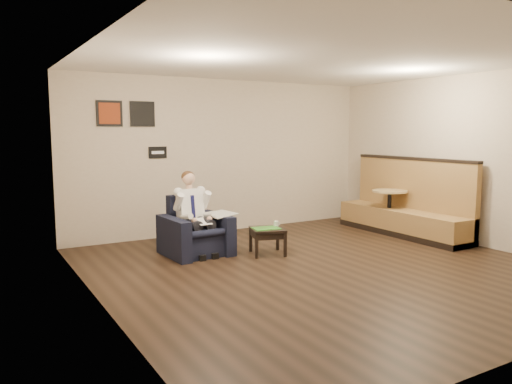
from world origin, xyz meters
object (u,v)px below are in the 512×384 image
smartphone (268,226)px  cafe_table (389,211)px  seated_man (199,216)px  green_folder (266,228)px  armchair (196,226)px  banquette (403,197)px  coffee_mug (276,224)px  side_table (267,241)px

smartphone → cafe_table: 2.70m
seated_man → green_folder: bearing=-29.0°
armchair → seated_man: size_ratio=0.75×
green_folder → banquette: bearing=-0.1°
seated_man → smartphone: (1.02, -0.31, -0.20)m
seated_man → smartphone: size_ratio=9.67×
armchair → smartphone: (1.03, -0.42, -0.04)m
coffee_mug → side_table: bearing=-164.5°
seated_man → side_table: 1.11m
banquette → cafe_table: 0.39m
armchair → cafe_table: armchair is taller
seated_man → coffee_mug: (1.12, -0.38, -0.16)m
seated_man → banquette: bearing=-9.8°
green_folder → smartphone: bearing=47.9°
cafe_table → coffee_mug: bearing=-175.9°
side_table → coffee_mug: size_ratio=5.79×
green_folder → coffee_mug: (0.22, 0.06, 0.04)m
smartphone → side_table: bearing=-97.4°
armchair → banquette: banquette is taller
coffee_mug → cafe_table: size_ratio=0.11×
green_folder → coffee_mug: 0.23m
coffee_mug → smartphone: 0.13m
armchair → green_folder: 1.07m
armchair → coffee_mug: size_ratio=10.74×
armchair → green_folder: size_ratio=2.27×
side_table → banquette: bearing=-0.3°
coffee_mug → smartphone: bearing=144.8°
coffee_mug → banquette: (2.68, -0.07, 0.24)m
side_table → coffee_mug: bearing=15.5°
coffee_mug → smartphone: coffee_mug is taller
armchair → coffee_mug: (1.13, -0.49, 0.00)m
smartphone → banquette: 2.80m
side_table → smartphone: smartphone is taller
armchair → banquette: 3.86m
green_folder → smartphone: (0.12, 0.13, -0.00)m
side_table → coffee_mug: 0.31m
side_table → cafe_table: (2.78, 0.24, 0.19)m
green_folder → cafe_table: cafe_table is taller
armchair → cafe_table: bearing=-7.8°
seated_man → coffee_mug: seated_man is taller
armchair → side_table: armchair is taller
side_table → banquette: 2.91m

